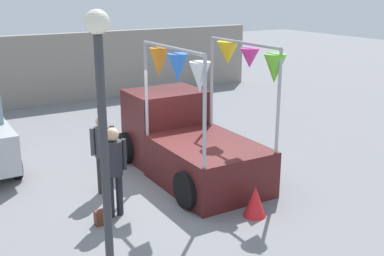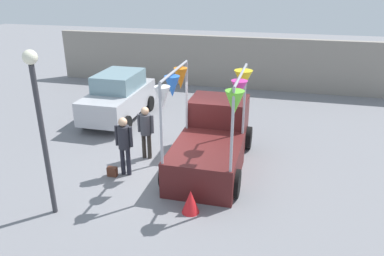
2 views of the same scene
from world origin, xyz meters
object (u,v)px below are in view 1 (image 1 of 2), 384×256
handbag (102,217)px  street_lamp (102,118)px  person_customer (113,163)px  person_vendor (103,146)px  vendor_truck (185,137)px  folded_kite_bundle_crimson (255,202)px

handbag → street_lamp: size_ratio=0.07×
street_lamp → person_customer: bearing=66.3°
person_vendor → street_lamp: 3.87m
person_customer → street_lamp: 2.83m
vendor_truck → person_customer: 2.67m
person_customer → person_vendor: person_customer is taller
street_lamp → folded_kite_bundle_crimson: bearing=13.7°
vendor_truck → folded_kite_bundle_crimson: bearing=-90.3°
vendor_truck → person_vendor: vendor_truck is taller
vendor_truck → handbag: (-2.66, -1.52, -0.73)m
person_vendor → handbag: 1.72m
person_customer → folded_kite_bundle_crimson: person_customer is taller
vendor_truck → street_lamp: street_lamp is taller
person_vendor → folded_kite_bundle_crimson: person_vendor is taller
person_customer → person_vendor: size_ratio=1.03×
handbag → person_vendor: bearing=67.1°
street_lamp → person_vendor: bearing=70.5°
handbag → folded_kite_bundle_crimson: 2.91m
person_vendor → handbag: person_vendor is taller
vendor_truck → handbag: bearing=-150.3°
person_vendor → folded_kite_bundle_crimson: (2.08, -2.54, -0.74)m
handbag → folded_kite_bundle_crimson: folded_kite_bundle_crimson is taller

